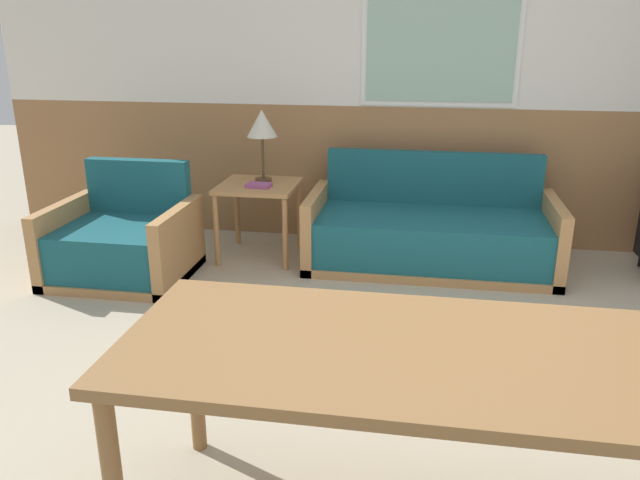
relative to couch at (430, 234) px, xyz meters
The scene contains 8 objects.
ground_plane 2.07m from the couch, 90.86° to the right, with size 16.00×16.00×0.00m, color #B2A58C.
wall_back 1.26m from the couch, 92.99° to the left, with size 7.20×0.09×2.70m.
couch is the anchor object (origin of this frame).
armchair 2.21m from the couch, 164.32° to the right, with size 0.93×0.79×0.78m.
side_table 1.31m from the couch, behind, with size 0.58×0.58×0.57m.
table_lamp 1.48m from the couch, behind, with size 0.23×0.23×0.54m.
book_stack 1.31m from the couch, behind, with size 0.19×0.14×0.03m.
dining_table 2.72m from the couch, 87.87° to the right, with size 2.19×0.80×0.73m.
Camera 1 is at (-0.03, -2.38, 1.67)m, focal length 35.00 mm.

